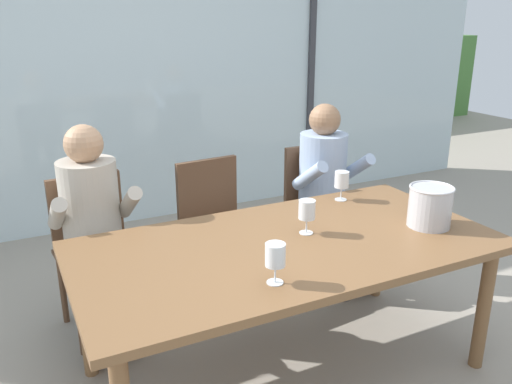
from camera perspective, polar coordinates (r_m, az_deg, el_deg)
name	(u,v)px	position (r m, az deg, el deg)	size (l,w,h in m)	color
ground	(214,285)	(3.68, -4.58, -10.05)	(14.00, 14.00, 0.00)	#9E9384
window_glass_panel	(145,72)	(4.63, -11.94, 12.56)	(7.23, 0.03, 2.60)	silver
window_mullion_right	(311,65)	(5.27, 5.96, 13.55)	(0.06, 0.06, 2.60)	#38383D
hillside_vineyard	(82,90)	(8.25, -18.36, 10.41)	(13.23, 2.40, 1.41)	#477A38
dining_table	(288,256)	(2.57, 3.49, -6.89)	(2.03, 1.03, 0.72)	brown
chair_near_curtain	(94,241)	(3.19, -17.11, -5.07)	(0.48, 0.48, 0.89)	brown
chair_left_of_center	(215,219)	(3.38, -4.42, -2.92)	(0.48, 0.48, 0.89)	brown
chair_center	(318,199)	(3.75, 6.73, -0.76)	(0.44, 0.44, 0.89)	brown
person_beige_jumper	(94,220)	(3.02, -17.12, -2.89)	(0.47, 0.62, 1.21)	#B7AD9E
person_pale_blue_shirt	(329,182)	(3.56, 7.93, 1.08)	(0.47, 0.62, 1.21)	#9EB2D1
ice_bucket_primary	(430,206)	(2.84, 18.35, -1.43)	(0.23, 0.23, 0.21)	#B7B7BC
wine_glass_by_left_taster	(307,211)	(2.61, 5.54, -2.08)	(0.08, 0.08, 0.17)	silver
wine_glass_near_bucket	(342,181)	(3.11, 9.27, 1.20)	(0.08, 0.08, 0.17)	silver
wine_glass_center_pour	(275,257)	(2.13, 2.11, -7.02)	(0.08, 0.08, 0.17)	silver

